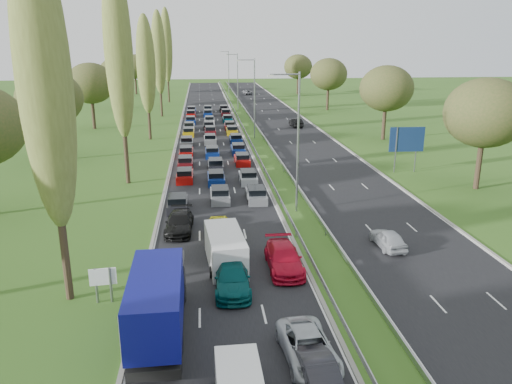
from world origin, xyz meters
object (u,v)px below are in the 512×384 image
blue_lorry (158,301)px  white_van_rear (225,247)px  near_car_3 (179,223)px  info_sign (103,280)px  direction_sign (407,141)px

blue_lorry → white_van_rear: blue_lorry is taller
near_car_3 → white_van_rear: size_ratio=0.88×
near_car_3 → white_van_rear: white_van_rear is taller
white_van_rear → info_sign: 8.40m
white_van_rear → info_sign: white_van_rear is taller
white_van_rear → direction_sign: size_ratio=1.10×
white_van_rear → direction_sign: bearing=41.4°
blue_lorry → info_sign: 5.10m
near_car_3 → info_sign: 11.44m
near_car_3 → direction_sign: size_ratio=0.97×
info_sign → blue_lorry: bearing=-47.8°
white_van_rear → info_sign: size_ratio=2.72×
direction_sign → near_car_3: bearing=-146.9°
info_sign → direction_sign: bearing=43.2°
info_sign → direction_sign: direction_sign is taller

